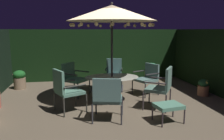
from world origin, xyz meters
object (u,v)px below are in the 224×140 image
patio_chair_southeast (65,88)px  ottoman_footrest (168,106)px  patio_chair_east (73,77)px  potted_plant_left_near (203,87)px  patio_chair_south (108,96)px  patio_umbrella (112,13)px  potted_plant_front_corner (151,72)px  patio_chair_northeast (114,72)px  patio_dining_table (112,82)px  patio_chair_north (148,77)px  patio_chair_southwest (162,85)px  potted_plant_left_far (20,79)px

patio_chair_southeast → ottoman_footrest: 2.41m
patio_chair_southeast → patio_chair_east: bearing=82.5°
patio_chair_southeast → potted_plant_left_near: bearing=9.6°
patio_chair_south → ottoman_footrest: patio_chair_south is taller
patio_umbrella → potted_plant_front_corner: bearing=49.9°
patio_chair_northeast → potted_plant_front_corner: bearing=31.9°
patio_chair_south → patio_chair_east: bearing=107.9°
patio_dining_table → patio_chair_northeast: size_ratio=1.44×
ottoman_footrest → potted_plant_left_near: bearing=41.7°
patio_chair_south → patio_dining_table: bearing=75.8°
patio_chair_northeast → ottoman_footrest: size_ratio=1.63×
patio_chair_north → patio_chair_northeast: bearing=140.4°
patio_chair_northeast → ottoman_footrest: patio_chair_northeast is taller
patio_chair_east → potted_plant_front_corner: (3.06, 1.52, -0.23)m
patio_umbrella → potted_plant_front_corner: size_ratio=3.88×
patio_chair_southeast → ottoman_footrest: size_ratio=1.68×
patio_umbrella → ottoman_footrest: 2.75m
patio_chair_north → potted_plant_left_near: patio_chair_north is taller
patio_chair_north → patio_chair_northeast: 1.20m
potted_plant_left_near → patio_chair_south: bearing=-155.9°
patio_umbrella → ottoman_footrest: (0.95, -1.59, -2.04)m
potted_plant_left_near → ottoman_footrest: bearing=-138.3°
patio_dining_table → patio_chair_southwest: (1.14, -0.76, 0.05)m
patio_chair_south → ottoman_footrest: size_ratio=1.58×
patio_umbrella → patio_chair_east: (-1.04, 0.87, -1.82)m
patio_dining_table → patio_chair_southwest: size_ratio=1.39×
patio_umbrella → potted_plant_left_far: 3.99m
patio_dining_table → potted_plant_left_near: patio_dining_table is taller
patio_chair_north → patio_chair_east: (-2.27, 0.31, 0.02)m
potted_plant_left_far → patio_chair_south: bearing=-52.6°
ottoman_footrest → potted_plant_left_far: 5.15m
patio_chair_northeast → patio_chair_southeast: bearing=-128.8°
patio_chair_east → ottoman_footrest: patio_chair_east is taller
patio_chair_north → ottoman_footrest: patio_chair_north is taller
patio_chair_east → patio_chair_southeast: 1.48m
patio_chair_north → patio_chair_northeast: (-0.92, 0.76, 0.03)m
patio_umbrella → potted_plant_left_near: 3.55m
patio_chair_northeast → patio_chair_southwest: bearing=-68.4°
patio_chair_north → ottoman_footrest: bearing=-97.5°
potted_plant_left_far → patio_chair_northeast: bearing=-10.9°
ottoman_footrest → patio_chair_northeast: bearing=102.4°
patio_dining_table → patio_chair_southeast: patio_chair_southeast is taller
patio_chair_northeast → patio_chair_east: size_ratio=1.04×
patio_dining_table → patio_chair_northeast: patio_chair_northeast is taller
patio_chair_northeast → potted_plant_left_near: bearing=-25.9°
patio_dining_table → patio_chair_northeast: bearing=76.9°
ottoman_footrest → patio_chair_southeast: bearing=155.4°
patio_umbrella → patio_chair_south: patio_umbrella is taller
patio_umbrella → patio_chair_northeast: 2.27m
patio_chair_southeast → potted_plant_left_far: (-1.59, 2.52, -0.27)m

